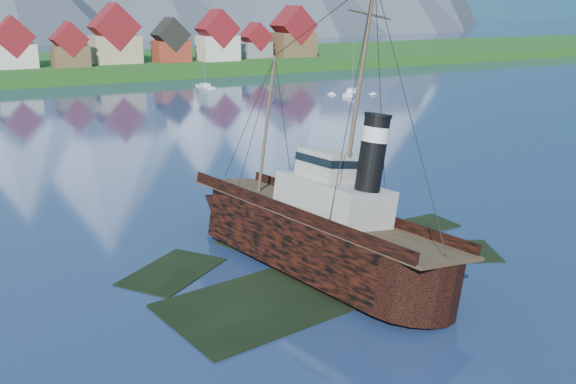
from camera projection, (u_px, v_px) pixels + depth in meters
ground at (312, 277)px, 48.67m from camera, size 1400.00×1400.00×0.00m
shoal at (317, 267)px, 51.40m from camera, size 31.71×21.24×1.14m
shore_bank at (17, 73)px, 191.16m from camera, size 600.00×80.00×3.20m
seawall at (37, 87)px, 159.31m from camera, size 600.00×2.50×2.00m
tugboat_wreck at (302, 227)px, 50.90m from camera, size 6.76×29.13×23.08m
sailboat_d at (352, 94)px, 145.57m from camera, size 8.06×7.55×12.06m
sailboat_e at (205, 87)px, 157.10m from camera, size 2.50×8.61×9.89m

